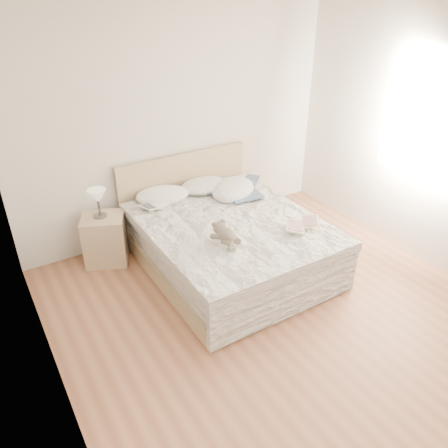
% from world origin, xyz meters
% --- Properties ---
extents(floor, '(4.00, 4.50, 0.00)m').
position_xyz_m(floor, '(0.00, 0.00, 0.00)').
color(floor, brown).
rests_on(floor, ground).
extents(ceiling, '(4.00, 4.50, 0.00)m').
position_xyz_m(ceiling, '(0.00, 0.00, 2.70)').
color(ceiling, white).
rests_on(ceiling, ground).
extents(wall_back, '(4.00, 0.02, 2.70)m').
position_xyz_m(wall_back, '(0.00, 2.25, 1.35)').
color(wall_back, beige).
rests_on(wall_back, ground).
extents(wall_left, '(0.02, 4.50, 2.70)m').
position_xyz_m(wall_left, '(-2.00, 0.00, 1.35)').
color(wall_left, beige).
rests_on(wall_left, ground).
extents(window, '(0.02, 1.30, 1.10)m').
position_xyz_m(window, '(1.99, 0.30, 1.45)').
color(window, white).
rests_on(window, wall_right).
extents(bed, '(1.72, 2.14, 1.00)m').
position_xyz_m(bed, '(0.00, 1.19, 0.31)').
color(bed, tan).
rests_on(bed, floor).
extents(nightstand, '(0.57, 0.55, 0.56)m').
position_xyz_m(nightstand, '(-1.12, 1.97, 0.28)').
color(nightstand, tan).
rests_on(nightstand, floor).
extents(table_lamp, '(0.24, 0.24, 0.32)m').
position_xyz_m(table_lamp, '(-1.12, 1.99, 0.79)').
color(table_lamp, '#45413B').
rests_on(table_lamp, nightstand).
extents(pillow_left, '(0.71, 0.58, 0.18)m').
position_xyz_m(pillow_left, '(-0.39, 1.98, 0.64)').
color(pillow_left, white).
rests_on(pillow_left, bed).
extents(pillow_middle, '(0.61, 0.45, 0.18)m').
position_xyz_m(pillow_middle, '(0.15, 1.95, 0.64)').
color(pillow_middle, silver).
rests_on(pillow_middle, bed).
extents(pillow_right, '(0.82, 0.77, 0.20)m').
position_xyz_m(pillow_right, '(0.40, 1.68, 0.64)').
color(pillow_right, silver).
rests_on(pillow_right, bed).
extents(blouse, '(0.66, 0.70, 0.02)m').
position_xyz_m(blouse, '(0.44, 1.63, 0.63)').
color(blouse, '#314662').
rests_on(blouse, bed).
extents(photo_book, '(0.32, 0.26, 0.02)m').
position_xyz_m(photo_book, '(-0.57, 1.79, 0.63)').
color(photo_book, white).
rests_on(photo_book, bed).
extents(childrens_book, '(0.47, 0.45, 0.03)m').
position_xyz_m(childrens_book, '(0.55, 0.61, 0.63)').
color(childrens_book, beige).
rests_on(childrens_book, bed).
extents(teddy_bear, '(0.23, 0.31, 0.16)m').
position_xyz_m(teddy_bear, '(-0.29, 0.72, 0.65)').
color(teddy_bear, '#685E50').
rests_on(teddy_bear, bed).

